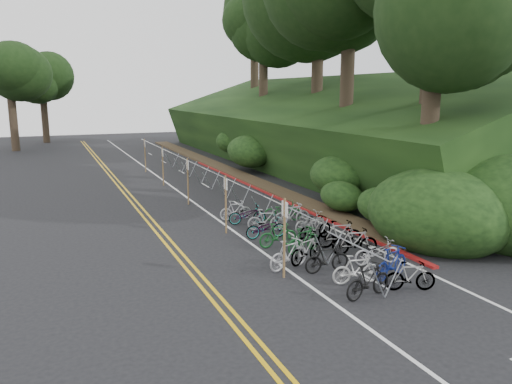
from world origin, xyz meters
The scene contains 11 objects.
ground centered at (0.00, 0.00, 0.00)m, with size 120.00×120.00×0.00m, color black.
road_markings centered at (0.63, 10.10, 0.00)m, with size 7.47×80.00×0.01m.
red_curb centered at (5.70, 12.00, 0.05)m, with size 0.25×28.00×0.10m, color maroon.
embankment centered at (12.96, 19.04, 2.57)m, with size 14.30×48.14×9.11m.
tree_cluster centered at (9.76, 22.04, 11.49)m, with size 32.46×54.05×18.40m.
bike_rack_front centered at (2.56, -1.72, 0.88)m, with size 1.15×3.39×1.19m.
bike_racks_rest centered at (3.00, 13.00, 0.85)m, with size 1.14×23.00×1.17m.
signpost_near centered at (0.58, -0.65, 1.51)m, with size 0.08×0.40×2.65m.
signposts_rest centered at (0.60, 14.00, 1.43)m, with size 0.08×18.40×2.50m.
bike_front centered at (1.09, 0.03, 0.53)m, with size 1.75×0.50×1.05m, color #9E9EA3.
bike_valet centered at (2.98, 1.80, 0.49)m, with size 3.15×11.73×1.09m.
Camera 1 is at (-6.28, -14.45, 5.95)m, focal length 35.00 mm.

